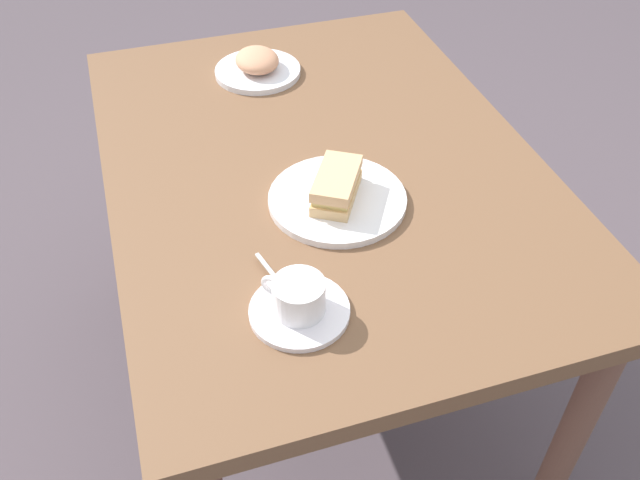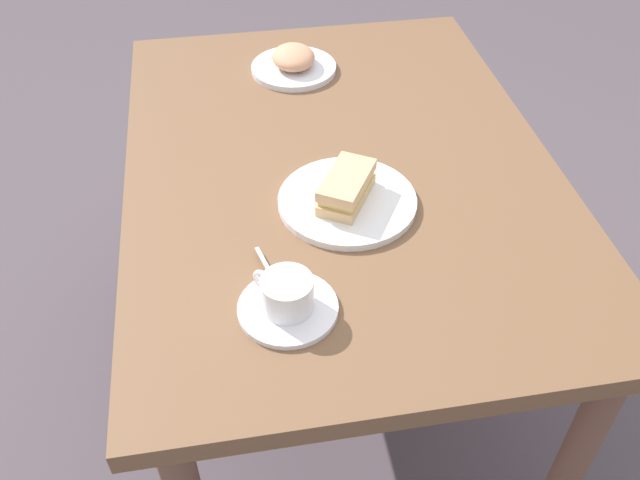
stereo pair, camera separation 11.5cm
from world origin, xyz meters
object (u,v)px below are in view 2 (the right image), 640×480
Objects in this scene: side_plate at (294,68)px; sandwich_front at (347,187)px; sandwich_plate at (347,201)px; coffee_saucer at (288,308)px; dining_table at (339,196)px; spoon at (270,273)px; coffee_cup at (286,292)px.

sandwich_front is at bearing 2.95° from side_plate.
sandwich_plate is 0.28m from coffee_saucer.
dining_table is 4.59× the size of sandwich_plate.
spoon is (0.16, -0.16, -0.03)m from sandwich_front.
sandwich_front is at bearing 136.01° from spoon.
coffee_saucer is at bearing -22.41° from dining_table.
sandwich_front reaches higher than sandwich_plate.
coffee_cup is (0.24, -0.14, -0.00)m from sandwich_front.
sandwich_plate is 0.03m from sandwich_front.
coffee_cup is 0.46× the size of side_plate.
coffee_cup reaches higher than dining_table.
sandwich_front and coffee_cup have the same top height.
spoon reaches higher than dining_table.
sandwich_plate is 2.79× the size of coffee_cup.
spoon reaches higher than side_plate.
sandwich_plate is at bearing 3.25° from side_plate.
dining_table is at bearing 174.85° from sandwich_plate.
coffee_saucer is at bearing -8.69° from side_plate.
coffee_saucer is 0.08m from spoon.
side_plate reaches higher than coffee_saucer.
sandwich_front is (0.14, -0.01, 0.13)m from dining_table.
coffee_cup is (0.24, -0.14, 0.03)m from sandwich_plate.
sandwich_front reaches higher than side_plate.
coffee_cup reaches higher than coffee_saucer.
side_plate is (-0.51, -0.03, 0.00)m from sandwich_plate.
coffee_saucer is 1.73× the size of coffee_cup.
coffee_cup is 0.76m from side_plate.
sandwich_plate is 1.61× the size of coffee_saucer.
sandwich_plate reaches higher than dining_table.
side_plate is (-0.37, -0.04, 0.10)m from dining_table.
spoon is at bearing -43.99° from sandwich_front.
coffee_cup is at bearing -22.62° from dining_table.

